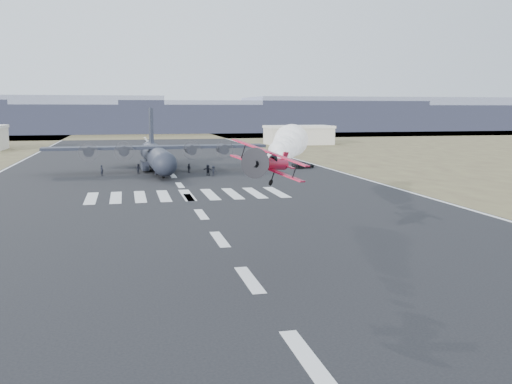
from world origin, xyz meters
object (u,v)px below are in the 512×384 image
object	(u,v)px
hangar_right	(298,135)
crew_f	(208,170)
crew_d	(189,168)
crew_b	(139,169)
crew_c	(213,171)
crew_e	(157,170)
support_vehicle	(303,165)
crew_g	(102,170)
transport_aircraft	(157,155)
crew_h	(168,169)
crew_a	(167,169)
aerobatic_biplane	(270,163)

from	to	relation	value
hangar_right	crew_f	bearing A→B (deg)	-117.07
crew_d	crew_b	bearing A→B (deg)	59.69
crew_c	crew_e	bearing A→B (deg)	-20.72
crew_e	crew_f	world-z (taller)	crew_f
support_vehicle	crew_g	world-z (taller)	crew_g
crew_b	transport_aircraft	bearing A→B (deg)	-70.49
crew_d	crew_h	world-z (taller)	crew_h
crew_b	crew_g	xyz separation A→B (m)	(-6.07, -1.81, 0.03)
support_vehicle	crew_f	bearing A→B (deg)	100.71
crew_d	crew_g	bearing A→B (deg)	68.34
support_vehicle	crew_f	size ratio (longest dim) A/B	2.33
crew_d	crew_f	xyz separation A→B (m)	(2.62, -4.87, 0.12)
support_vehicle	crew_a	distance (m)	25.97
crew_c	crew_h	world-z (taller)	crew_c
crew_b	crew_d	size ratio (longest dim) A/B	1.06
crew_b	crew_e	size ratio (longest dim) A/B	1.07
transport_aircraft	crew_g	size ratio (longest dim) A/B	21.97
transport_aircraft	crew_e	world-z (taller)	transport_aircraft
support_vehicle	crew_a	bearing A→B (deg)	84.51
hangar_right	support_vehicle	bearing A→B (deg)	-106.44
crew_a	crew_h	world-z (taller)	crew_h
hangar_right	crew_h	xyz separation A→B (m)	(-46.57, -73.97, -2.19)
hangar_right	crew_d	distance (m)	85.37
aerobatic_biplane	transport_aircraft	distance (m)	67.92
transport_aircraft	crew_d	size ratio (longest dim) A/B	24.09
hangar_right	transport_aircraft	size ratio (longest dim) A/B	0.52
transport_aircraft	crew_h	world-z (taller)	transport_aircraft
transport_aircraft	crew_f	world-z (taller)	transport_aircraft
crew_b	crew_d	distance (m)	8.69
hangar_right	crew_e	world-z (taller)	hangar_right
hangar_right	aerobatic_biplane	distance (m)	143.79
crew_b	crew_a	bearing A→B (deg)	-124.94
hangar_right	crew_c	distance (m)	88.57
crew_a	crew_g	world-z (taller)	crew_g
support_vehicle	crew_d	world-z (taller)	crew_d
crew_e	crew_g	bearing A→B (deg)	168.94
crew_a	aerobatic_biplane	bearing A→B (deg)	-138.08
aerobatic_biplane	crew_h	bearing A→B (deg)	111.55
support_vehicle	crew_h	xyz separation A→B (m)	(-25.70, -3.24, 0.22)
support_vehicle	crew_e	bearing A→B (deg)	88.47
crew_c	crew_d	world-z (taller)	crew_c
crew_f	crew_g	world-z (taller)	crew_f
support_vehicle	crew_f	distance (m)	20.92
transport_aircraft	crew_a	distance (m)	5.13
crew_b	crew_f	bearing A→B (deg)	-147.27
crew_e	support_vehicle	bearing A→B (deg)	3.10
aerobatic_biplane	crew_c	bearing A→B (deg)	104.58
aerobatic_biplane	crew_c	distance (m)	58.02
hangar_right	crew_f	distance (m)	88.39
hangar_right	crew_d	xyz separation A→B (m)	(-42.84, -73.81, -2.20)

